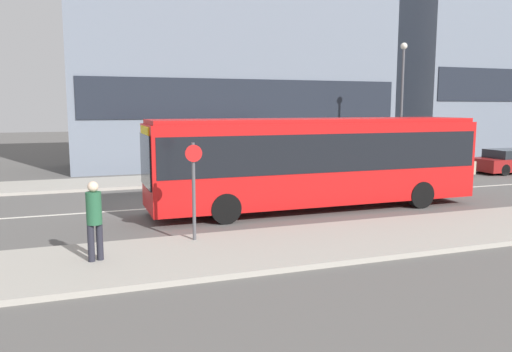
{
  "coord_description": "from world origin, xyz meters",
  "views": [
    {
      "loc": [
        -2.79,
        -17.62,
        3.59
      ],
      "look_at": [
        2.91,
        -1.64,
        1.23
      ],
      "focal_mm": 35.0,
      "sensor_mm": 36.0,
      "label": 1
    }
  ],
  "objects_px": {
    "parked_car_0": "(428,164)",
    "street_lamp": "(402,93)",
    "pedestrian_near_stop": "(94,216)",
    "parked_car_1": "(511,161)",
    "bus_stop_sign": "(194,183)",
    "city_bus": "(315,157)"
  },
  "relations": [
    {
      "from": "parked_car_0",
      "to": "street_lamp",
      "type": "bearing_deg",
      "value": 97.05
    },
    {
      "from": "pedestrian_near_stop",
      "to": "street_lamp",
      "type": "xyz_separation_m",
      "value": [
        16.32,
        11.48,
        3.14
      ]
    },
    {
      "from": "parked_car_0",
      "to": "parked_car_1",
      "type": "relative_size",
      "value": 1.02
    },
    {
      "from": "parked_car_0",
      "to": "street_lamp",
      "type": "distance_m",
      "value": 4.19
    },
    {
      "from": "street_lamp",
      "to": "parked_car_0",
      "type": "bearing_deg",
      "value": -82.95
    },
    {
      "from": "parked_car_1",
      "to": "pedestrian_near_stop",
      "type": "bearing_deg",
      "value": -156.98
    },
    {
      "from": "pedestrian_near_stop",
      "to": "street_lamp",
      "type": "height_order",
      "value": "street_lamp"
    },
    {
      "from": "pedestrian_near_stop",
      "to": "bus_stop_sign",
      "type": "relative_size",
      "value": 0.71
    },
    {
      "from": "bus_stop_sign",
      "to": "pedestrian_near_stop",
      "type": "bearing_deg",
      "value": -158.25
    },
    {
      "from": "parked_car_1",
      "to": "street_lamp",
      "type": "bearing_deg",
      "value": 160.07
    },
    {
      "from": "pedestrian_near_stop",
      "to": "parked_car_0",
      "type": "bearing_deg",
      "value": -168.68
    },
    {
      "from": "parked_car_0",
      "to": "street_lamp",
      "type": "relative_size",
      "value": 0.65
    },
    {
      "from": "city_bus",
      "to": "street_lamp",
      "type": "height_order",
      "value": "street_lamp"
    },
    {
      "from": "city_bus",
      "to": "parked_car_0",
      "type": "bearing_deg",
      "value": 34.95
    },
    {
      "from": "pedestrian_near_stop",
      "to": "city_bus",
      "type": "bearing_deg",
      "value": -169.38
    },
    {
      "from": "parked_car_0",
      "to": "parked_car_1",
      "type": "height_order",
      "value": "parked_car_0"
    },
    {
      "from": "parked_car_1",
      "to": "bus_stop_sign",
      "type": "bearing_deg",
      "value": -156.82
    },
    {
      "from": "parked_car_1",
      "to": "bus_stop_sign",
      "type": "xyz_separation_m",
      "value": [
        -19.6,
        -8.39,
        1.01
      ]
    },
    {
      "from": "bus_stop_sign",
      "to": "street_lamp",
      "type": "relative_size",
      "value": 0.37
    },
    {
      "from": "parked_car_0",
      "to": "bus_stop_sign",
      "type": "relative_size",
      "value": 1.75
    },
    {
      "from": "bus_stop_sign",
      "to": "street_lamp",
      "type": "bearing_deg",
      "value": 37.19
    },
    {
      "from": "parked_car_1",
      "to": "parked_car_0",
      "type": "bearing_deg",
      "value": 179.67
    }
  ]
}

